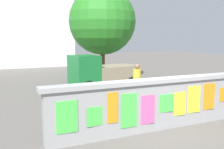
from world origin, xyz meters
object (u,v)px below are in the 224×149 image
at_px(person_walking, 137,79).
at_px(tree_roadside, 102,22).
at_px(bicycle_near, 79,102).
at_px(auto_rickshaw_truck, 102,73).
at_px(motorcycle, 153,101).

relative_size(person_walking, tree_roadside, 0.27).
bearing_deg(tree_roadside, person_walking, -98.49).
distance_m(bicycle_near, tree_roadside, 8.32).
height_order(auto_rickshaw_truck, tree_roadside, tree_roadside).
distance_m(motorcycle, person_walking, 1.93).
height_order(bicycle_near, tree_roadside, tree_roadside).
distance_m(bicycle_near, person_walking, 2.82).
xyz_separation_m(motorcycle, person_walking, (0.39, 1.81, 0.52)).
relative_size(bicycle_near, tree_roadside, 0.28).
bearing_deg(bicycle_near, motorcycle, -29.62).
bearing_deg(tree_roadside, bicycle_near, -118.53).
bearing_deg(person_walking, tree_roadside, 81.51).
distance_m(auto_rickshaw_truck, person_walking, 2.87).
bearing_deg(person_walking, bicycle_near, -169.62).
height_order(auto_rickshaw_truck, motorcycle, auto_rickshaw_truck).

